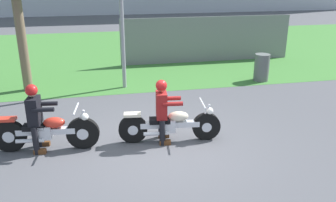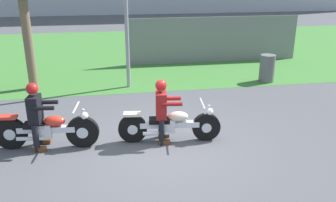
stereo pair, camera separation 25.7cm
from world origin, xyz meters
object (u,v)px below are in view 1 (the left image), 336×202
(rider_follow, at_px, (35,113))
(trash_can, at_px, (262,67))
(motorcycle_follow, at_px, (46,132))
(motorcycle_lead, at_px, (170,125))
(rider_lead, at_px, (162,106))

(rider_follow, distance_m, trash_can, 7.65)
(motorcycle_follow, bearing_deg, motorcycle_lead, 3.77)
(motorcycle_follow, relative_size, trash_can, 2.38)
(rider_lead, height_order, trash_can, rider_lead)
(rider_follow, xyz_separation_m, trash_can, (6.69, 3.69, -0.38))
(trash_can, bearing_deg, rider_lead, -137.25)
(rider_lead, relative_size, trash_can, 1.53)
(rider_lead, height_order, rider_follow, rider_follow)
(motorcycle_follow, distance_m, rider_follow, 0.46)
(rider_follow, height_order, trash_can, rider_follow)
(motorcycle_follow, bearing_deg, rider_lead, 4.10)
(rider_follow, relative_size, trash_can, 1.57)
(motorcycle_follow, bearing_deg, trash_can, 36.25)
(rider_lead, xyz_separation_m, motorcycle_follow, (-2.39, 0.10, -0.40))
(motorcycle_lead, height_order, motorcycle_follow, motorcycle_follow)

